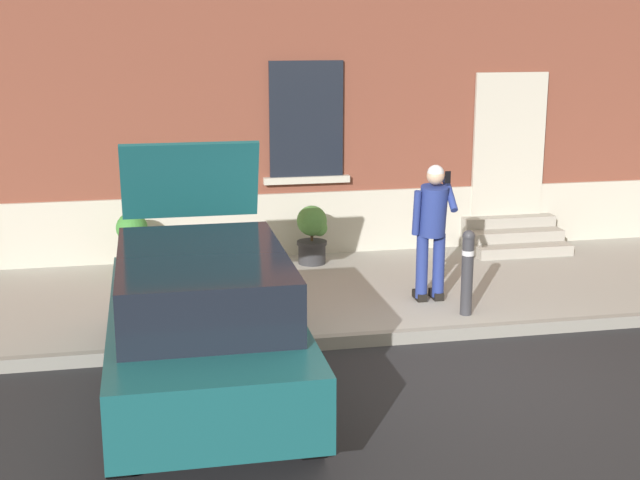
{
  "coord_description": "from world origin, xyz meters",
  "views": [
    {
      "loc": [
        -2.85,
        -8.17,
        3.55
      ],
      "look_at": [
        -0.88,
        1.6,
        1.1
      ],
      "focal_mm": 49.2,
      "sensor_mm": 36.0,
      "label": 1
    }
  ],
  "objects": [
    {
      "name": "building_facade",
      "position": [
        0.01,
        5.29,
        3.73
      ],
      "size": [
        24.0,
        1.52,
        7.5
      ],
      "color": "brown",
      "rests_on": "ground"
    },
    {
      "name": "curb_edge",
      "position": [
        0.0,
        0.94,
        0.07
      ],
      "size": [
        24.0,
        0.12,
        0.15
      ],
      "primitive_type": "cube",
      "color": "gray",
      "rests_on": "ground"
    },
    {
      "name": "bollard_near_person",
      "position": [
        0.87,
        1.35,
        0.71
      ],
      "size": [
        0.15,
        0.15,
        1.04
      ],
      "color": "#333338",
      "rests_on": "sidewalk"
    },
    {
      "name": "planter_charcoal",
      "position": [
        -0.51,
        4.01,
        0.61
      ],
      "size": [
        0.44,
        0.44,
        0.86
      ],
      "color": "#2D2D30",
      "rests_on": "sidewalk"
    },
    {
      "name": "sidewalk",
      "position": [
        0.0,
        2.8,
        0.07
      ],
      "size": [
        24.0,
        3.6,
        0.15
      ],
      "primitive_type": "cube",
      "color": "#99968E",
      "rests_on": "ground"
    },
    {
      "name": "person_on_phone",
      "position": [
        0.61,
        1.95,
        1.15
      ],
      "size": [
        0.51,
        0.48,
        1.75
      ],
      "rotation": [
        0.0,
        0.0,
        0.14
      ],
      "color": "navy",
      "rests_on": "sidewalk"
    },
    {
      "name": "planter_olive",
      "position": [
        -3.06,
        4.04,
        0.61
      ],
      "size": [
        0.44,
        0.44,
        0.86
      ],
      "color": "#606B38",
      "rests_on": "sidewalk"
    },
    {
      "name": "hatchback_car_teal",
      "position": [
        -2.37,
        -0.13,
        0.8
      ],
      "size": [
        1.79,
        4.07,
        2.34
      ],
      "color": "#165156",
      "rests_on": "ground"
    },
    {
      "name": "entrance_stoop",
      "position": [
        2.71,
        4.23,
        0.34
      ],
      "size": [
        1.48,
        0.96,
        0.48
      ],
      "color": "#9E998E",
      "rests_on": "sidewalk"
    },
    {
      "name": "ground_plane",
      "position": [
        0.0,
        0.0,
        0.0
      ],
      "size": [
        80.0,
        80.0,
        0.0
      ],
      "primitive_type": "plane",
      "color": "#232326"
    }
  ]
}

